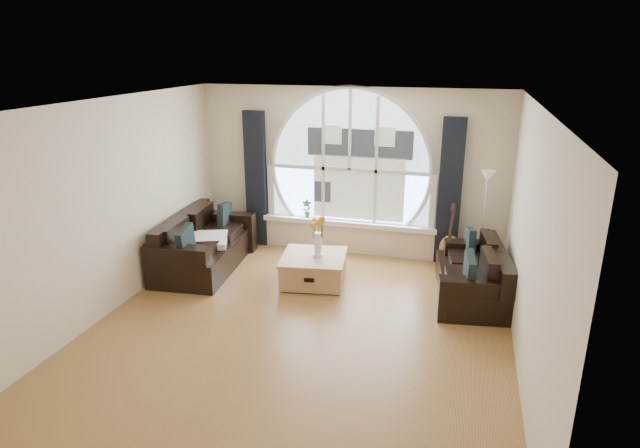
# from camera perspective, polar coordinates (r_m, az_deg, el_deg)

# --- Properties ---
(ground) EXTENTS (5.00, 5.50, 0.01)m
(ground) POSITION_cam_1_polar(r_m,az_deg,el_deg) (6.70, -2.08, -10.92)
(ground) COLOR brown
(ground) RESTS_ON ground
(ceiling) EXTENTS (5.00, 5.50, 0.01)m
(ceiling) POSITION_cam_1_polar(r_m,az_deg,el_deg) (5.88, -2.38, 12.71)
(ceiling) COLOR silver
(ceiling) RESTS_ON ground
(wall_back) EXTENTS (5.00, 0.01, 2.70)m
(wall_back) POSITION_cam_1_polar(r_m,az_deg,el_deg) (8.73, 3.23, 5.56)
(wall_back) COLOR beige
(wall_back) RESTS_ON ground
(wall_front) EXTENTS (5.00, 0.01, 2.70)m
(wall_front) POSITION_cam_1_polar(r_m,az_deg,el_deg) (3.85, -14.89, -12.33)
(wall_front) COLOR beige
(wall_front) RESTS_ON ground
(wall_left) EXTENTS (0.01, 5.50, 2.70)m
(wall_left) POSITION_cam_1_polar(r_m,az_deg,el_deg) (7.28, -21.33, 1.73)
(wall_left) COLOR beige
(wall_left) RESTS_ON ground
(wall_right) EXTENTS (0.01, 5.50, 2.70)m
(wall_right) POSITION_cam_1_polar(r_m,az_deg,el_deg) (5.94, 21.46, -1.90)
(wall_right) COLOR beige
(wall_right) RESTS_ON ground
(attic_slope) EXTENTS (0.92, 5.50, 0.72)m
(attic_slope) POSITION_cam_1_polar(r_m,az_deg,el_deg) (5.67, 19.61, 7.89)
(attic_slope) COLOR silver
(attic_slope) RESTS_ON ground
(arched_window) EXTENTS (2.60, 0.06, 2.15)m
(arched_window) POSITION_cam_1_polar(r_m,az_deg,el_deg) (8.64, 3.22, 7.30)
(arched_window) COLOR silver
(arched_window) RESTS_ON wall_back
(window_sill) EXTENTS (2.90, 0.22, 0.08)m
(window_sill) POSITION_cam_1_polar(r_m,az_deg,el_deg) (8.86, 3.00, 0.12)
(window_sill) COLOR white
(window_sill) RESTS_ON wall_back
(window_frame) EXTENTS (2.76, 0.08, 2.15)m
(window_frame) POSITION_cam_1_polar(r_m,az_deg,el_deg) (8.61, 3.18, 7.26)
(window_frame) COLOR white
(window_frame) RESTS_ON wall_back
(neighbor_house) EXTENTS (1.70, 0.02, 1.50)m
(neighbor_house) POSITION_cam_1_polar(r_m,az_deg,el_deg) (8.62, 4.17, 6.41)
(neighbor_house) COLOR silver
(neighbor_house) RESTS_ON wall_back
(curtain_left) EXTENTS (0.35, 0.12, 2.30)m
(curtain_left) POSITION_cam_1_polar(r_m,az_deg,el_deg) (9.12, -6.85, 4.74)
(curtain_left) COLOR black
(curtain_left) RESTS_ON ground
(curtain_right) EXTENTS (0.35, 0.12, 2.30)m
(curtain_right) POSITION_cam_1_polar(r_m,az_deg,el_deg) (8.48, 13.68, 3.29)
(curtain_right) COLOR black
(curtain_right) RESTS_ON ground
(sofa_left) EXTENTS (1.11, 1.96, 0.84)m
(sofa_left) POSITION_cam_1_polar(r_m,az_deg,el_deg) (8.43, -12.19, -2.04)
(sofa_left) COLOR black
(sofa_left) RESTS_ON ground
(sofa_right) EXTENTS (1.04, 1.73, 0.73)m
(sofa_right) POSITION_cam_1_polar(r_m,az_deg,el_deg) (7.56, 15.93, -4.75)
(sofa_right) COLOR black
(sofa_right) RESTS_ON ground
(coffee_chest) EXTENTS (1.03, 1.03, 0.45)m
(coffee_chest) POSITION_cam_1_polar(r_m,az_deg,el_deg) (7.81, -0.68, -4.67)
(coffee_chest) COLOR #A57A52
(coffee_chest) RESTS_ON ground
(throw_blanket) EXTENTS (0.71, 0.71, 0.10)m
(throw_blanket) POSITION_cam_1_polar(r_m,az_deg,el_deg) (8.26, -11.82, -1.71)
(throw_blanket) COLOR silver
(throw_blanket) RESTS_ON sofa_left
(vase_flowers) EXTENTS (0.24, 0.24, 0.70)m
(vase_flowers) POSITION_cam_1_polar(r_m,az_deg,el_deg) (7.61, -0.23, -0.66)
(vase_flowers) COLOR white
(vase_flowers) RESTS_ON coffee_chest
(floor_lamp) EXTENTS (0.24, 0.24, 1.60)m
(floor_lamp) POSITION_cam_1_polar(r_m,az_deg,el_deg) (8.23, 17.00, 0.01)
(floor_lamp) COLOR #B2B2B2
(floor_lamp) RESTS_ON ground
(guitar) EXTENTS (0.43, 0.37, 1.06)m
(guitar) POSITION_cam_1_polar(r_m,az_deg,el_deg) (8.48, 13.79, -1.10)
(guitar) COLOR brown
(guitar) RESTS_ON ground
(potted_plant) EXTENTS (0.19, 0.16, 0.31)m
(potted_plant) POSITION_cam_1_polar(r_m,az_deg,el_deg) (8.97, -1.41, 1.66)
(potted_plant) COLOR #1E6023
(potted_plant) RESTS_ON window_sill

